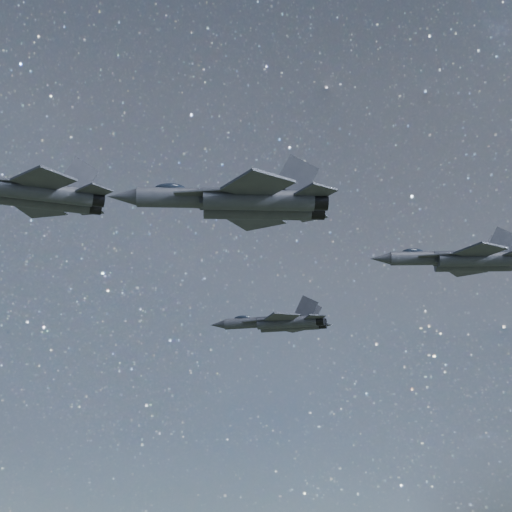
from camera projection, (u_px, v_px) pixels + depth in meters
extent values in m
cube|color=#2B2D36|center=(39.00, 191.00, 72.90)|extent=(8.70, 3.18, 1.36)
cylinder|color=#2B2D36|center=(44.00, 193.00, 71.94)|extent=(8.91, 3.29, 1.63)
cylinder|color=#2B2D36|center=(43.00, 201.00, 73.82)|extent=(8.91, 3.29, 1.63)
cylinder|color=black|center=(97.00, 199.00, 73.37)|extent=(1.62, 1.74, 1.50)
cylinder|color=black|center=(94.00, 207.00, 75.25)|extent=(1.62, 1.74, 1.50)
cube|color=#2B2D36|center=(44.00, 180.00, 69.68)|extent=(5.96, 5.99, 0.21)
cube|color=#2B2D36|center=(39.00, 208.00, 76.08)|extent=(5.30, 5.61, 0.21)
cube|color=#2B2D36|center=(94.00, 191.00, 72.08)|extent=(3.52, 3.54, 0.16)
cube|color=#2B2D36|center=(88.00, 209.00, 76.42)|extent=(3.12, 3.25, 0.16)
cube|color=#2B2D36|center=(79.00, 176.00, 73.22)|extent=(3.63, 0.64, 3.71)
cube|color=#2B2D36|center=(76.00, 186.00, 75.57)|extent=(3.53, 1.15, 3.71)
cylinder|color=#2B2D36|center=(250.00, 323.00, 104.21)|extent=(6.93, 3.87, 1.45)
cone|color=#2B2D36|center=(218.00, 325.00, 105.26)|extent=(2.55, 2.03, 1.30)
ellipsoid|color=black|center=(242.00, 318.00, 104.69)|extent=(2.42, 1.72, 0.72)
cube|color=#2B2D36|center=(286.00, 321.00, 103.06)|extent=(7.60, 4.10, 1.21)
cylinder|color=#2B2D36|center=(287.00, 322.00, 101.98)|extent=(7.80, 4.22, 1.45)
cylinder|color=#2B2D36|center=(290.00, 326.00, 103.69)|extent=(7.80, 4.22, 1.45)
cylinder|color=black|center=(319.00, 321.00, 100.97)|extent=(1.62, 1.69, 1.34)
cylinder|color=black|center=(322.00, 324.00, 102.69)|extent=(1.62, 1.69, 1.34)
cube|color=#2B2D36|center=(260.00, 321.00, 102.62)|extent=(4.63, 3.46, 0.11)
cube|color=#2B2D36|center=(265.00, 325.00, 104.94)|extent=(4.94, 1.89, 0.11)
cube|color=#2B2D36|center=(282.00, 317.00, 100.03)|extent=(4.20, 4.57, 0.19)
cube|color=#2B2D36|center=(292.00, 328.00, 105.85)|extent=(5.31, 5.22, 0.19)
cube|color=#2B2D36|center=(315.00, 317.00, 100.01)|extent=(2.46, 2.61, 0.14)
cube|color=#2B2D36|center=(321.00, 325.00, 103.94)|extent=(3.15, 3.12, 0.14)
cube|color=#2B2D36|center=(307.00, 308.00, 101.68)|extent=(2.96, 1.56, 3.31)
cube|color=#2B2D36|center=(310.00, 312.00, 103.82)|extent=(3.14, 1.08, 3.31)
cylinder|color=#2B2D36|center=(185.00, 198.00, 64.55)|extent=(8.04, 2.31, 1.67)
cone|color=#2B2D36|center=(123.00, 197.00, 64.33)|extent=(2.69, 1.70, 1.50)
ellipsoid|color=black|center=(170.00, 189.00, 64.74)|extent=(2.63, 1.33, 0.83)
cube|color=#2B2D36|center=(253.00, 200.00, 64.77)|extent=(8.89, 2.31, 1.39)
cylinder|color=#2B2D36|center=(259.00, 200.00, 63.62)|extent=(9.11, 2.39, 1.67)
cylinder|color=#2B2D36|center=(257.00, 210.00, 65.65)|extent=(9.11, 2.39, 1.67)
cylinder|color=black|center=(319.00, 201.00, 63.83)|extent=(1.51, 1.65, 1.54)
cylinder|color=black|center=(316.00, 211.00, 65.86)|extent=(1.51, 1.65, 1.54)
cube|color=#2B2D36|center=(209.00, 193.00, 63.22)|extent=(5.69, 2.64, 0.13)
cube|color=#2B2D36|center=(209.00, 206.00, 65.97)|extent=(5.67, 1.79, 0.13)
cube|color=#2B2D36|center=(258.00, 185.00, 61.23)|extent=(5.74, 5.97, 0.21)
cube|color=#2B2D36|center=(254.00, 218.00, 68.16)|extent=(6.02, 6.13, 0.21)
cube|color=#2B2D36|center=(316.00, 192.00, 62.55)|extent=(3.38, 3.48, 0.16)
cube|color=#2B2D36|center=(309.00, 214.00, 67.23)|extent=(3.55, 3.61, 0.16)
cube|color=#2B2D36|center=(297.00, 177.00, 64.13)|extent=(3.70, 0.77, 3.82)
cube|color=#2B2D36|center=(294.00, 189.00, 66.67)|extent=(3.74, 0.55, 3.82)
cylinder|color=#2B2D36|center=(424.00, 258.00, 89.44)|extent=(7.74, 2.76, 1.60)
cone|color=#2B2D36|center=(381.00, 259.00, 89.59)|extent=(2.65, 1.80, 1.44)
ellipsoid|color=black|center=(413.00, 252.00, 89.72)|extent=(2.58, 1.44, 0.79)
cube|color=#2B2D36|center=(471.00, 258.00, 89.27)|extent=(8.54, 2.83, 1.33)
cylinder|color=#2B2D36|center=(477.00, 259.00, 88.14)|extent=(8.76, 2.92, 1.60)
cylinder|color=#2B2D36|center=(473.00, 265.00, 90.09)|extent=(8.76, 2.92, 1.60)
cube|color=#2B2D36|center=(443.00, 255.00, 88.03)|extent=(5.40, 2.88, 0.12)
cube|color=#2B2D36|center=(438.00, 263.00, 90.66)|extent=(5.37, 1.32, 0.12)
cube|color=#2B2D36|center=(480.00, 251.00, 85.87)|extent=(5.31, 5.58, 0.21)
cube|color=#2B2D36|center=(466.00, 269.00, 92.49)|extent=(5.83, 5.88, 0.21)
cube|color=#2B2D36|center=(507.00, 266.00, 91.29)|extent=(3.45, 3.48, 0.15)
cube|color=#2B2D36|center=(503.00, 242.00, 88.41)|extent=(3.50, 1.00, 3.65)
cube|color=#2B2D36|center=(497.00, 249.00, 90.85)|extent=(3.57, 0.60, 3.65)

